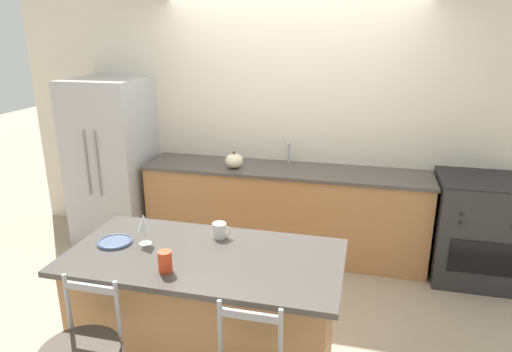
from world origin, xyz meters
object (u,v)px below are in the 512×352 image
oven_range (475,229)px  wine_glass (144,223)px  coffee_mug (220,230)px  pumpkin_decoration (234,161)px  tumbler_cup (165,261)px  dinner_plate (115,242)px  refrigerator (113,162)px

oven_range → wine_glass: wine_glass is taller
coffee_mug → pumpkin_decoration: bearing=103.2°
tumbler_cup → dinner_plate: bearing=151.7°
wine_glass → pumpkin_decoration: (0.06, 1.78, -0.09)m
refrigerator → dinner_plate: (1.10, -1.84, 0.06)m
coffee_mug → wine_glass: bearing=-153.8°
refrigerator → wine_glass: size_ratio=8.63×
refrigerator → oven_range: 3.65m
oven_range → dinner_plate: 3.17m
refrigerator → dinner_plate: refrigerator is taller
refrigerator → dinner_plate: size_ratio=7.95×
dinner_plate → tumbler_cup: size_ratio=1.80×
coffee_mug → refrigerator: bearing=137.2°
coffee_mug → pumpkin_decoration: 1.61m
refrigerator → pumpkin_decoration: bearing=-0.9°
refrigerator → coffee_mug: 2.35m
oven_range → coffee_mug: bearing=-139.8°
oven_range → wine_glass: size_ratio=4.76×
wine_glass → oven_range: bearing=38.0°
refrigerator → tumbler_cup: 2.61m
dinner_plate → wine_glass: size_ratio=1.09×
dinner_plate → tumbler_cup: bearing=-28.3°
wine_glass → tumbler_cup: wine_glass is taller
dinner_plate → pumpkin_decoration: pumpkin_decoration is taller
dinner_plate → wine_glass: bearing=10.9°
wine_glass → coffee_mug: wine_glass is taller
dinner_plate → tumbler_cup: 0.53m
refrigerator → wine_glass: bearing=-54.3°
oven_range → tumbler_cup: bearing=-134.4°
refrigerator → coffee_mug: refrigerator is taller
wine_glass → coffee_mug: 0.48m
tumbler_cup → pumpkin_decoration: size_ratio=0.68×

